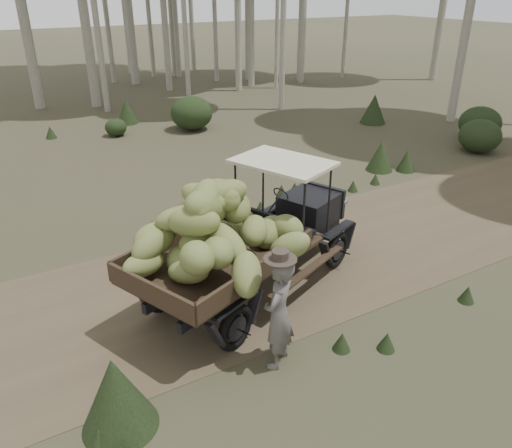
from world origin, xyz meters
name	(u,v)px	position (x,y,z in m)	size (l,w,h in m)	color
ground	(317,254)	(0.00, 0.00, 0.00)	(120.00, 120.00, 0.00)	#473D2B
dirt_track	(317,254)	(0.00, 0.00, 0.00)	(70.00, 4.00, 0.01)	brown
banana_truck	(232,230)	(-2.22, -0.69, 1.40)	(4.85, 3.28, 2.39)	black
farmer	(279,313)	(-2.34, -2.24, 0.85)	(0.72, 0.68, 1.80)	#5B5753
undergrowth	(244,209)	(-0.75, 1.63, 0.53)	(23.11, 24.36, 1.35)	#233319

